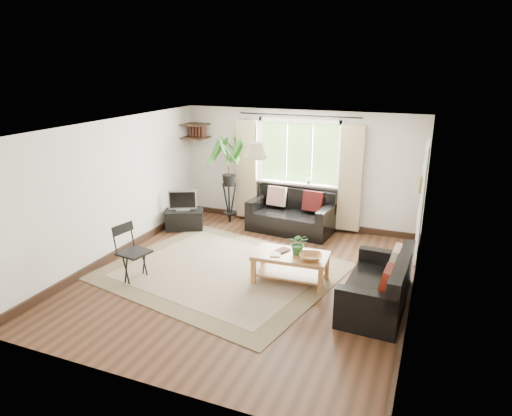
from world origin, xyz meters
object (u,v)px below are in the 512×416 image
at_px(tv_stand, 185,220).
at_px(folding_chair, 134,254).
at_px(coffee_table, 291,268).
at_px(palm_stand, 229,181).
at_px(sofa_right, 377,283).
at_px(sofa_back, 291,213).

distance_m(tv_stand, folding_chair, 2.37).
xyz_separation_m(coffee_table, palm_stand, (-2.08, 2.20, 0.69)).
distance_m(palm_stand, folding_chair, 3.09).
height_order(coffee_table, tv_stand, coffee_table).
relative_size(sofa_right, palm_stand, 0.86).
bearing_deg(tv_stand, sofa_right, -48.71).
bearing_deg(coffee_table, sofa_back, 107.78).
height_order(sofa_back, sofa_right, sofa_back).
distance_m(sofa_right, coffee_table, 1.39).
distance_m(sofa_right, tv_stand, 4.47).
height_order(sofa_back, coffee_table, sofa_back).
height_order(sofa_back, palm_stand, palm_stand).
xyz_separation_m(sofa_back, coffee_table, (0.69, -2.15, -0.16)).
xyz_separation_m(sofa_right, folding_chair, (-3.64, -0.55, 0.07)).
bearing_deg(sofa_right, tv_stand, -110.68).
bearing_deg(tv_stand, palm_stand, 21.90).
bearing_deg(folding_chair, coffee_table, -59.57).
relative_size(coffee_table, folding_chair, 1.28).
xyz_separation_m(coffee_table, tv_stand, (-2.76, 1.46, -0.03)).
relative_size(sofa_right, coffee_table, 1.39).
xyz_separation_m(sofa_back, sofa_right, (2.04, -2.46, -0.02)).
bearing_deg(sofa_right, coffee_table, -100.14).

